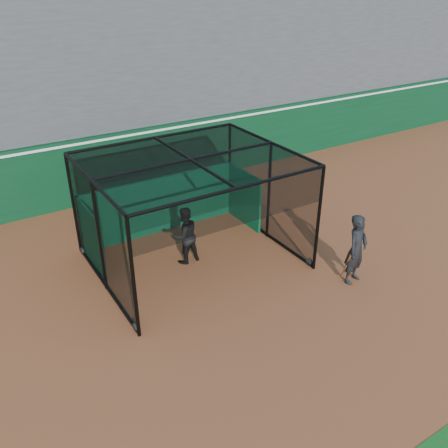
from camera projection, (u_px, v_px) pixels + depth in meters
ground at (256, 304)px, 12.36m from camera, size 120.00×120.00×0.00m
outfield_wall at (128, 161)px, 18.12m from camera, size 50.00×0.50×2.50m
grandstand at (86, 60)px, 19.45m from camera, size 50.00×7.85×8.95m
batting_cage at (192, 212)px, 13.56m from camera, size 5.57×4.66×3.19m
batter at (185, 235)px, 13.81m from camera, size 0.89×0.72×1.76m
on_deck_player at (356, 249)px, 12.85m from camera, size 0.85×0.67×2.04m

